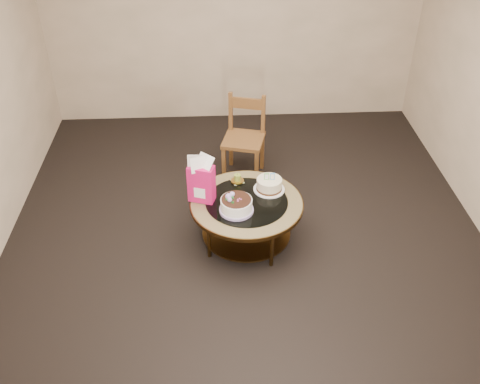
{
  "coord_description": "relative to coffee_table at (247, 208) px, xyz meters",
  "views": [
    {
      "loc": [
        -0.26,
        -3.8,
        3.33
      ],
      "look_at": [
        -0.06,
        0.02,
        0.55
      ],
      "focal_mm": 40.0,
      "sensor_mm": 36.0,
      "label": 1
    }
  ],
  "objects": [
    {
      "name": "gift_bag",
      "position": [
        -0.4,
        0.05,
        0.3
      ],
      "size": [
        0.25,
        0.21,
        0.45
      ],
      "rotation": [
        0.0,
        0.0,
        -0.32
      ],
      "color": "#F01676",
      "rests_on": "coffee_table"
    },
    {
      "name": "decorated_cake",
      "position": [
        -0.1,
        -0.13,
        0.14
      ],
      "size": [
        0.3,
        0.3,
        0.17
      ],
      "rotation": [
        0.0,
        0.0,
        0.34
      ],
      "color": "#AC94D2",
      "rests_on": "coffee_table"
    },
    {
      "name": "cream_cake",
      "position": [
        0.22,
        0.16,
        0.14
      ],
      "size": [
        0.29,
        0.29,
        0.18
      ],
      "rotation": [
        0.0,
        0.0,
        -0.02
      ],
      "color": "white",
      "rests_on": "coffee_table"
    },
    {
      "name": "ground",
      "position": [
        -0.0,
        0.0,
        -0.38
      ],
      "size": [
        5.0,
        5.0,
        0.0
      ],
      "primitive_type": "plane",
      "color": "black",
      "rests_on": "ground"
    },
    {
      "name": "coffee_table",
      "position": [
        0.0,
        0.0,
        0.0
      ],
      "size": [
        1.02,
        1.02,
        0.46
      ],
      "color": "#523717",
      "rests_on": "ground"
    },
    {
      "name": "pillar_candle",
      "position": [
        -0.07,
        0.31,
        0.11
      ],
      "size": [
        0.13,
        0.13,
        0.09
      ],
      "rotation": [
        0.0,
        0.0,
        0.4
      ],
      "color": "#DACD5A",
      "rests_on": "coffee_table"
    },
    {
      "name": "room_walls",
      "position": [
        -0.0,
        0.0,
        1.16
      ],
      "size": [
        4.52,
        5.02,
        2.61
      ],
      "color": "beige",
      "rests_on": "ground"
    },
    {
      "name": "dining_chair",
      "position": [
        0.05,
        1.14,
        0.08
      ],
      "size": [
        0.5,
        0.5,
        0.89
      ],
      "rotation": [
        0.0,
        0.0,
        -0.26
      ],
      "color": "brown",
      "rests_on": "ground"
    }
  ]
}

